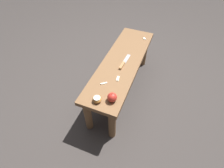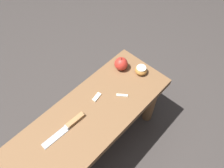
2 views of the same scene
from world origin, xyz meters
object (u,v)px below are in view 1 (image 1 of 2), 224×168
Objects in this scene: knife at (123,63)px; apple_cut at (97,99)px; apple_whole at (112,97)px; wooden_bench at (121,67)px.

apple_cut reaches higher than knife.
wooden_bench is at bearing -169.40° from apple_whole.
apple_whole is (0.47, 0.09, 0.12)m from wooden_bench.
apple_cut is at bearing -63.76° from apple_whole.
wooden_bench is at bearing 178.23° from apple_cut.
apple_cut is at bearing -1.77° from wooden_bench.
apple_whole is (0.44, 0.06, 0.03)m from knife.
apple_whole is at bearing 10.60° from wooden_bench.
wooden_bench is 13.96× the size of apple_whole.
knife is 0.44m from apple_whole.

